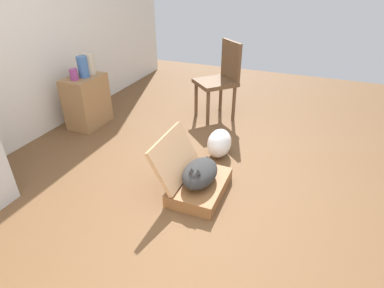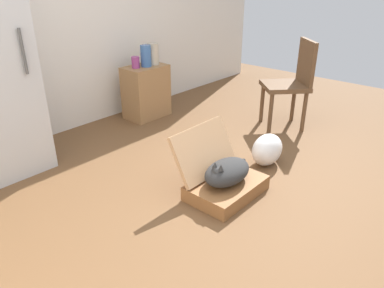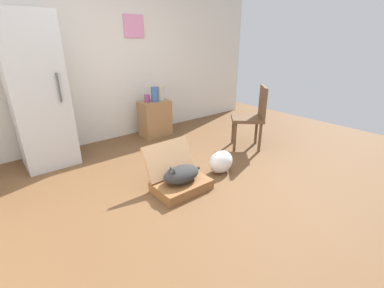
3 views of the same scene
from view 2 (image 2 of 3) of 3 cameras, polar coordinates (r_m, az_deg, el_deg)
ground_plane at (r=2.98m, az=7.32°, el=-7.82°), size 7.68×7.68×0.00m
wall_back at (r=4.19m, az=-19.48°, el=19.67°), size 6.40×0.15×2.60m
suitcase_base at (r=2.94m, az=5.37°, el=-6.81°), size 0.61×0.42×0.12m
suitcase_lid at (r=2.94m, az=1.92°, el=-1.05°), size 0.61×0.23×0.39m
cat at (r=2.86m, az=5.42°, el=-4.33°), size 0.52×0.28×0.21m
plastic_bag_white at (r=3.40m, az=11.59°, el=-0.86°), size 0.35×0.24×0.29m
side_table at (r=4.45m, az=-7.12°, el=8.04°), size 0.51×0.33×0.62m
vase_tall at (r=4.28m, az=-8.76°, el=12.43°), size 0.09×0.09×0.13m
vase_short at (r=4.42m, az=-6.05°, el=13.76°), size 0.13×0.13×0.25m
vase_round at (r=4.33m, az=-7.18°, el=13.41°), size 0.12×0.12×0.24m
chair at (r=4.20m, az=15.27°, el=9.38°), size 0.63×0.63×0.97m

